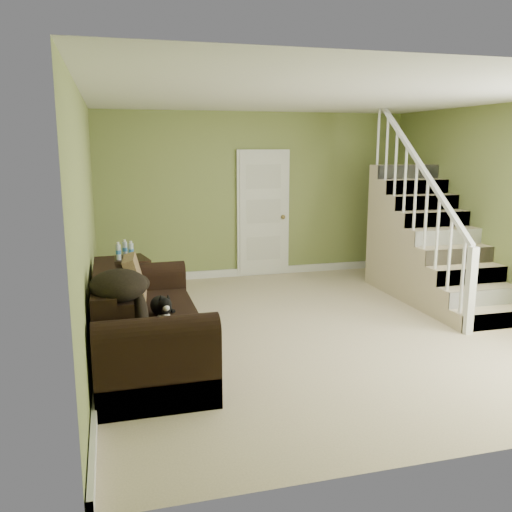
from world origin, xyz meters
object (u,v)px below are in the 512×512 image
side_table (127,282)px  cat (161,306)px  sofa (143,329)px  banana (174,330)px

side_table → cat: (0.26, -2.08, 0.26)m
side_table → cat: side_table is taller
sofa → banana: bearing=-70.0°
cat → sofa: bearing=142.7°
cat → banana: 0.53m
side_table → banana: (0.32, -2.60, 0.19)m
side_table → banana: side_table is taller
side_table → cat: 2.11m
sofa → side_table: sofa is taller
side_table → banana: size_ratio=4.31×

